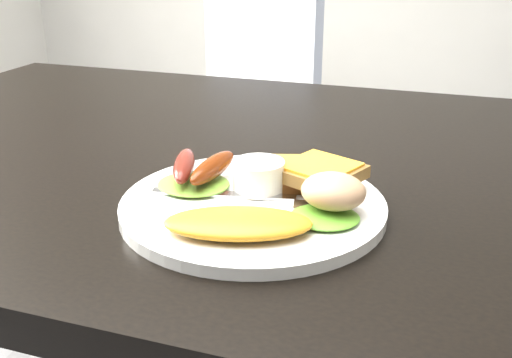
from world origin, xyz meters
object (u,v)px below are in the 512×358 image
object	(u,v)px
person	(406,87)
plate	(253,206)
dining_chair	(239,138)
dining_table	(218,161)

from	to	relation	value
person	plate	xyz separation A→B (m)	(-0.07, -0.95, 0.09)
dining_chair	person	size ratio (longest dim) A/B	0.33
person	plate	distance (m)	0.95
person	plate	size ratio (longest dim) A/B	4.92
person	dining_chair	bearing A→B (deg)	5.38
dining_chair	person	distance (m)	0.54
dining_chair	person	world-z (taller)	person
person	dining_table	bearing A→B (deg)	96.26
dining_table	plate	world-z (taller)	plate
dining_chair	plate	xyz separation A→B (m)	(0.41, -1.07, 0.31)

